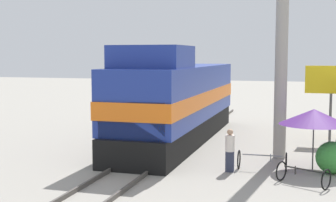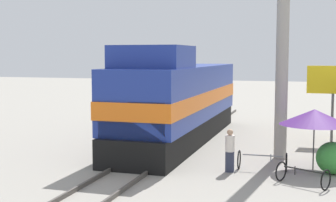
# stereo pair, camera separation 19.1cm
# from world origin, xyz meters

# --- Properties ---
(ground_plane) EXTENTS (120.00, 120.00, 0.00)m
(ground_plane) POSITION_xyz_m (0.00, 0.00, 0.00)
(ground_plane) COLOR gray
(rail_near) EXTENTS (0.08, 31.58, 0.15)m
(rail_near) POSITION_xyz_m (-0.72, 0.00, 0.07)
(rail_near) COLOR #4C4742
(rail_near) RESTS_ON ground_plane
(rail_far) EXTENTS (0.08, 31.58, 0.15)m
(rail_far) POSITION_xyz_m (0.72, 0.00, 0.07)
(rail_far) COLOR #4C4742
(rail_far) RESTS_ON ground_plane
(locomotive) EXTENTS (3.12, 13.81, 4.66)m
(locomotive) POSITION_xyz_m (0.00, 2.22, 2.03)
(locomotive) COLOR black
(locomotive) RESTS_ON ground_plane
(utility_pole) EXTENTS (1.80, 0.51, 10.48)m
(utility_pole) POSITION_xyz_m (5.07, -0.08, 5.28)
(utility_pole) COLOR #9E998E
(utility_pole) RESTS_ON ground_plane
(vendor_umbrella) EXTENTS (2.57, 2.57, 2.28)m
(vendor_umbrella) POSITION_xyz_m (6.39, -1.73, 1.99)
(vendor_umbrella) COLOR #4C4C4C
(vendor_umbrella) RESTS_ON ground_plane
(billboard_sign) EXTENTS (2.48, 0.12, 3.76)m
(billboard_sign) POSITION_xyz_m (7.25, 4.36, 2.87)
(billboard_sign) COLOR #595959
(billboard_sign) RESTS_ON ground_plane
(shrub_cluster) EXTENTS (1.17, 1.17, 1.17)m
(shrub_cluster) POSITION_xyz_m (7.05, -2.18, 0.58)
(shrub_cluster) COLOR #388C38
(shrub_cluster) RESTS_ON ground_plane
(person_bystander) EXTENTS (0.34, 0.34, 1.59)m
(person_bystander) POSITION_xyz_m (3.47, -2.99, 0.85)
(person_bystander) COLOR #2D3347
(person_bystander) RESTS_ON ground_plane
(bicycle) EXTENTS (1.78, 0.74, 0.72)m
(bicycle) POSITION_xyz_m (4.59, -2.45, 0.37)
(bicycle) COLOR black
(bicycle) RESTS_ON ground_plane
(bicycle_spare) EXTENTS (1.78, 1.36, 0.68)m
(bicycle_spare) POSITION_xyz_m (6.06, -4.09, 0.35)
(bicycle_spare) COLOR black
(bicycle_spare) RESTS_ON ground_plane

